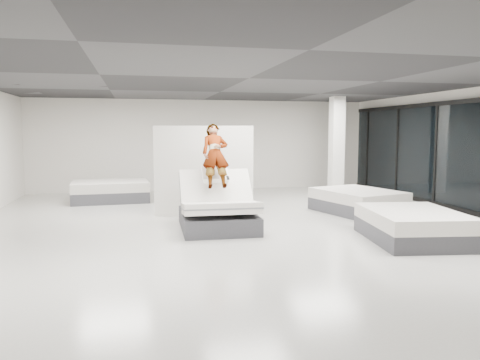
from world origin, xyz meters
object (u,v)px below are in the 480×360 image
Objects in this scene: person at (215,168)px; hero_bed at (218,211)px; column at (336,147)px; divider_panel at (204,171)px; flat_bed_right_near at (413,226)px; flat_bed_right_far at (358,201)px; remote at (228,178)px; flat_bed_left_far at (110,191)px.

hero_bed is at bearing -90.00° from person.
hero_bed is 6.48m from column.
flat_bed_right_near is at bearing -37.11° from divider_panel.
column reaches higher than divider_panel.
hero_bed reaches higher than flat_bed_right_near.
flat_bed_right_near is (3.53, -3.59, -0.82)m from divider_panel.
column reaches higher than flat_bed_right_near.
person is 0.66× the size of flat_bed_right_far.
flat_bed_left_far is (-2.70, 4.70, -0.80)m from remote.
flat_bed_left_far is at bearing 132.16° from flat_bed_right_near.
person is 11.67× the size of remote.
flat_bed_right_far is (3.88, 1.23, -0.10)m from hero_bed.
column is at bearing -2.69° from flat_bed_left_far.
divider_panel is at bearing 94.67° from person.
column is (7.13, -0.34, 1.30)m from flat_bed_left_far.
divider_panel is 1.07× the size of flat_bed_left_far.
divider_panel reaches higher than hero_bed.
flat_bed_left_far is (-5.95, 6.57, 0.01)m from flat_bed_right_near.
remote is 0.06× the size of divider_panel.
divider_panel is 5.10m from flat_bed_right_near.
flat_bed_right_near is (3.47, -1.89, -0.10)m from hero_bed.
remote is 0.06× the size of flat_bed_left_far.
hero_bed is 0.74m from remote.
flat_bed_left_far reaches higher than flat_bed_right_far.
flat_bed_right_near is (3.46, -2.23, -1.00)m from person.
person is at bearing 122.15° from remote.
divider_panel is (-0.06, 1.69, 0.72)m from hero_bed.
flat_bed_right_far is at bearing -28.48° from flat_bed_left_far.
flat_bed_left_far is 7.25m from column.
column is (4.64, 4.01, 0.31)m from person.
divider_panel is at bearing 173.30° from flat_bed_right_far.
flat_bed_right_near is 8.87m from flat_bed_left_far.
flat_bed_right_far is at bearing 1.65° from divider_panel.
flat_bed_right_far is 1.08× the size of flat_bed_left_far.
person is at bearing -60.18° from flat_bed_left_far.
remote reaches higher than flat_bed_right_far.
divider_panel reaches higher than flat_bed_right_far.
column is at bearing 79.31° from flat_bed_right_near.
flat_bed_right_near is (-0.41, -3.12, 0.00)m from flat_bed_right_far.
person reaches higher than flat_bed_left_far.
divider_panel is 4.05m from flat_bed_right_far.
hero_bed reaches higher than flat_bed_right_far.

